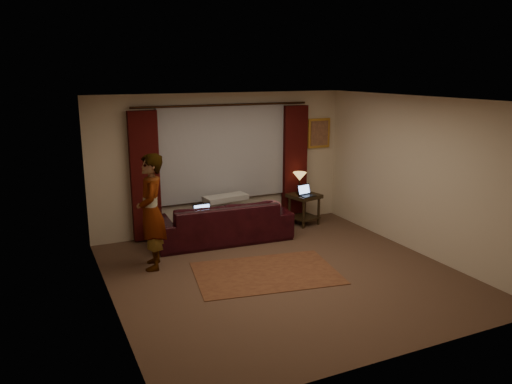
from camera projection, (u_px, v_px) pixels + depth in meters
floor at (283, 274)px, 7.54m from camera, size 5.00×5.00×0.01m
ceiling at (286, 100)px, 6.92m from camera, size 5.00×5.00×0.02m
wall_back at (222, 162)px, 9.44m from camera, size 5.00×0.02×2.60m
wall_front at (401, 243)px, 5.03m from camera, size 5.00×0.02×2.60m
wall_left at (107, 210)px, 6.21m from camera, size 0.02×5.00×2.60m
wall_right at (418, 176)px, 8.25m from camera, size 0.02×5.00×2.60m
sheer_curtain at (223, 152)px, 9.34m from camera, size 2.50×0.05×1.80m
drape_left at (145, 177)px, 8.76m from camera, size 0.50×0.14×2.30m
drape_right at (294, 164)px, 9.98m from camera, size 0.50×0.14×2.30m
curtain_rod at (224, 105)px, 9.08m from camera, size 0.04×0.04×3.40m
picture_frame at (319, 133)px, 10.16m from camera, size 0.50×0.04×0.60m
sofa at (222, 214)px, 8.93m from camera, size 2.50×1.20×0.98m
throw_blanket at (225, 184)px, 9.07m from camera, size 0.85×0.44×0.10m
clothing_pile at (269, 206)px, 9.05m from camera, size 0.53×0.44×0.20m
laptop_sofa at (204, 212)px, 8.62m from camera, size 0.32×0.35×0.23m
area_rug at (266, 273)px, 7.56m from camera, size 2.33×1.75×0.01m
end_table at (304, 209)px, 9.92m from camera, size 0.64×0.64×0.62m
tiffany_lamp at (300, 183)px, 9.84m from camera, size 0.36×0.36×0.43m
laptop_table at (308, 191)px, 9.67m from camera, size 0.36×0.38×0.22m
person at (151, 212)px, 7.59m from camera, size 0.63×0.63×1.79m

